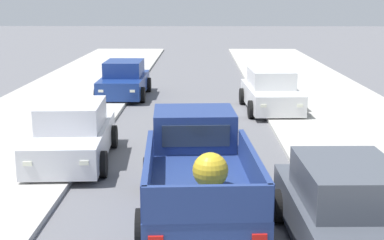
% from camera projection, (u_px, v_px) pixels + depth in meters
% --- Properties ---
extents(curb_left, '(0.16, 60.00, 0.10)m').
position_uv_depth(curb_left, '(39.00, 155.00, 14.45)').
color(curb_left, silver).
rests_on(curb_left, ground).
extents(curb_right, '(0.16, 60.00, 0.10)m').
position_uv_depth(curb_right, '(339.00, 156.00, 14.33)').
color(curb_right, silver).
rests_on(curb_right, ground).
extents(pickup_truck, '(2.43, 5.31, 1.80)m').
position_uv_depth(pickup_truck, '(198.00, 176.00, 10.46)').
color(pickup_truck, navy).
rests_on(pickup_truck, ground).
extents(car_right_near, '(2.03, 4.26, 1.54)m').
position_uv_depth(car_right_near, '(124.00, 80.00, 23.04)').
color(car_right_near, navy).
rests_on(car_right_near, ground).
extents(car_left_mid, '(2.17, 4.32, 1.54)m').
position_uv_depth(car_left_mid, '(271.00, 92.00, 20.19)').
color(car_left_mid, silver).
rests_on(car_left_mid, ground).
extents(car_right_mid, '(2.21, 4.34, 1.54)m').
position_uv_depth(car_right_mid, '(72.00, 135.00, 13.88)').
color(car_right_mid, silver).
rests_on(car_right_mid, ground).
extents(car_left_far, '(2.11, 4.30, 1.54)m').
position_uv_depth(car_left_far, '(348.00, 213.00, 8.84)').
color(car_left_far, '#474C56').
rests_on(car_left_far, ground).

